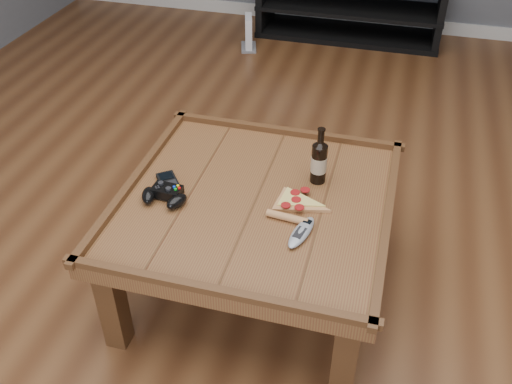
% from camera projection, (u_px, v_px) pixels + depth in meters
% --- Properties ---
extents(ground, '(6.00, 6.00, 0.00)m').
position_uv_depth(ground, '(256.00, 283.00, 2.41)').
color(ground, '#4B2A15').
rests_on(ground, ground).
extents(baseboard, '(5.00, 0.02, 0.10)m').
position_uv_depth(baseboard, '(352.00, 19.00, 4.66)').
color(baseboard, silver).
rests_on(baseboard, ground).
extents(coffee_table, '(1.03, 1.03, 0.48)m').
position_uv_depth(coffee_table, '(256.00, 211.00, 2.17)').
color(coffee_table, '#5A2E19').
rests_on(coffee_table, ground).
extents(media_console, '(1.40, 0.45, 0.50)m').
position_uv_depth(media_console, '(350.00, 5.00, 4.36)').
color(media_console, black).
rests_on(media_console, ground).
extents(beer_bottle, '(0.06, 0.06, 0.24)m').
position_uv_depth(beer_bottle, '(319.00, 161.00, 2.17)').
color(beer_bottle, black).
rests_on(beer_bottle, coffee_table).
extents(game_controller, '(0.19, 0.13, 0.05)m').
position_uv_depth(game_controller, '(164.00, 195.00, 2.11)').
color(game_controller, black).
rests_on(game_controller, coffee_table).
extents(pizza_slice, '(0.19, 0.29, 0.03)m').
position_uv_depth(pizza_slice, '(295.00, 204.00, 2.09)').
color(pizza_slice, '#B1794D').
rests_on(pizza_slice, coffee_table).
extents(smartphone, '(0.13, 0.14, 0.02)m').
position_uv_depth(smartphone, '(168.00, 182.00, 2.20)').
color(smartphone, black).
rests_on(smartphone, coffee_table).
extents(remote_control, '(0.09, 0.19, 0.03)m').
position_uv_depth(remote_control, '(301.00, 232.00, 1.96)').
color(remote_control, gray).
rests_on(remote_control, coffee_table).
extents(game_console, '(0.16, 0.22, 0.25)m').
position_uv_depth(game_console, '(249.00, 34.00, 4.25)').
color(game_console, gray).
rests_on(game_console, ground).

